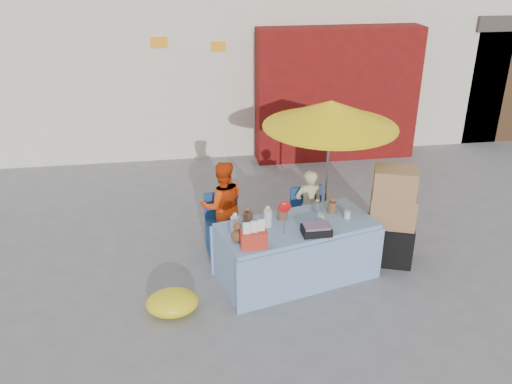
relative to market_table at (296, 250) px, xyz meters
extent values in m
plane|color=slate|center=(-0.47, -0.01, -0.40)|extent=(80.00, 80.00, 0.00)
cube|color=silver|center=(-0.47, 6.99, 1.85)|extent=(12.00, 5.00, 4.50)
cube|color=maroon|center=(1.73, 4.19, 0.90)|extent=(3.20, 0.60, 2.60)
cube|color=#4C331E|center=(6.03, 5.99, 0.80)|extent=(2.60, 3.00, 2.40)
cube|color=#3F3833|center=(6.03, 5.99, 2.15)|extent=(2.80, 3.20, 0.30)
cube|color=orange|center=(-1.67, 4.47, 1.95)|extent=(0.32, 0.04, 0.20)
cube|color=orange|center=(-0.57, 4.47, 1.85)|extent=(0.28, 0.04, 0.18)
cube|color=#80A5CE|center=(0.01, 0.00, -0.01)|extent=(2.15, 1.37, 0.79)
cube|color=#80A5CE|center=(0.12, -0.44, -0.04)|extent=(1.99, 0.55, 0.73)
cube|color=#80A5CE|center=(-0.11, 0.45, -0.04)|extent=(1.99, 0.55, 0.73)
cylinder|color=silver|center=(-0.79, -0.04, 0.48)|extent=(0.14, 0.14, 0.19)
cylinder|color=brown|center=(-0.62, 0.11, 0.47)|extent=(0.15, 0.15, 0.17)
cylinder|color=silver|center=(-0.37, 0.01, 0.50)|extent=(0.13, 0.13, 0.23)
cylinder|color=brown|center=(-0.15, 0.18, 0.46)|extent=(0.17, 0.17, 0.15)
cylinder|color=#B2B2B7|center=(0.35, 0.33, 0.45)|extent=(0.12, 0.12, 0.13)
cylinder|color=brown|center=(0.54, 0.25, 0.46)|extent=(0.14, 0.14, 0.16)
cylinder|color=silver|center=(0.32, 0.03, 0.43)|extent=(0.10, 0.10, 0.09)
cylinder|color=silver|center=(0.69, 0.08, 0.43)|extent=(0.10, 0.10, 0.09)
sphere|color=brown|center=(-0.80, -0.32, 0.46)|extent=(0.16, 0.16, 0.16)
ellipsoid|color=red|center=(-0.21, -0.21, 0.76)|extent=(0.17, 0.09, 0.16)
cube|color=red|center=(-0.62, -0.49, 0.49)|extent=(0.34, 0.22, 0.21)
cube|color=black|center=(0.19, -0.27, 0.43)|extent=(0.41, 0.33, 0.09)
cube|color=navy|center=(-0.87, 0.77, -0.18)|extent=(0.52, 0.50, 0.45)
cube|color=navy|center=(-0.89, 0.99, 0.25)|extent=(0.48, 0.09, 0.40)
cube|color=navy|center=(0.38, 0.77, -0.18)|extent=(0.52, 0.50, 0.45)
cube|color=navy|center=(0.36, 0.99, 0.25)|extent=(0.48, 0.09, 0.40)
imported|color=red|center=(-0.87, 0.92, 0.26)|extent=(0.69, 0.56, 1.33)
imported|color=#CAC08F|center=(0.38, 0.92, 0.16)|extent=(0.44, 0.31, 1.13)
cylinder|color=gray|center=(0.68, 1.07, 0.60)|extent=(0.04, 0.04, 2.00)
cone|color=yellow|center=(0.68, 1.07, 1.50)|extent=(1.90, 1.90, 0.38)
cylinder|color=yellow|center=(0.68, 1.07, 1.32)|extent=(1.90, 1.90, 0.02)
cube|color=black|center=(1.38, 0.21, -0.12)|extent=(0.77, 0.70, 0.57)
cube|color=#9E7747|center=(1.38, 0.21, 0.38)|extent=(0.71, 0.63, 0.43)
cube|color=#9E7747|center=(1.35, 0.19, 0.80)|extent=(0.66, 0.57, 0.39)
ellipsoid|color=yellow|center=(-1.63, -0.54, -0.26)|extent=(0.67, 0.55, 0.29)
camera|label=1|loc=(-1.43, -5.95, 3.71)|focal=38.00mm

